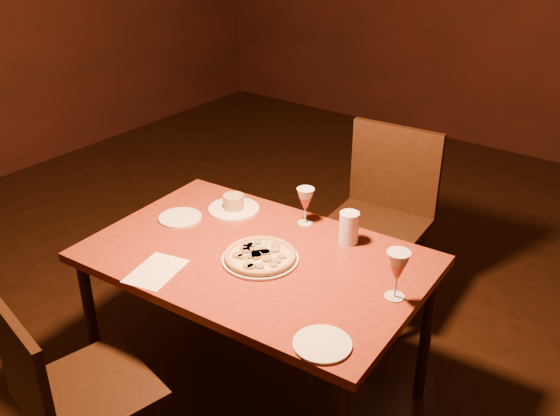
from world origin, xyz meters
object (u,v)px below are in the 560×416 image
Objects in this scene: chair_near at (69,392)px; chair_far at (381,214)px; pizza_plate at (260,256)px; dining_table at (256,268)px.

chair_near is 0.88× the size of chair_far.
chair_far is 0.88m from pizza_plate.
chair_near is at bearing -106.13° from pizza_plate.
pizza_plate is at bearing -31.91° from dining_table.
chair_near is at bearing -104.23° from chair_far.
dining_table is at bearing 151.41° from pizza_plate.
dining_table is 0.79m from chair_near.
chair_near reaches higher than pizza_plate.
pizza_plate is (-0.05, -0.86, 0.17)m from chair_far.
chair_far is at bearing 80.75° from dining_table.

